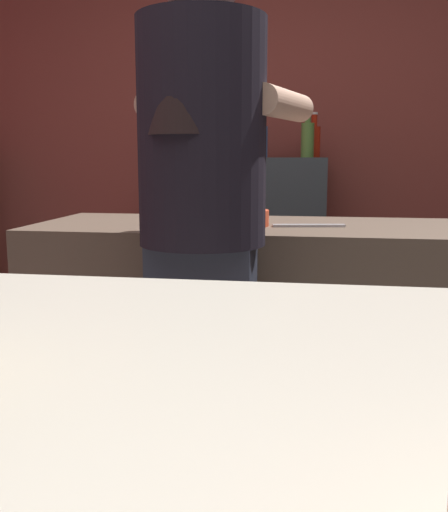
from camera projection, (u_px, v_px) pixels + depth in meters
wall_back at (273, 126)px, 3.46m from camera, size 5.20×0.10×2.70m
prep_counter at (337, 358)px, 2.03m from camera, size 2.10×0.60×0.94m
back_shelf at (244, 260)px, 3.34m from camera, size 0.91×0.36×1.16m
bartender at (202, 217)px, 1.56m from camera, size 0.49×0.55×1.74m
mixing_bowl at (240, 218)px, 1.95m from camera, size 0.19×0.19×0.05m
chefs_knife at (309, 226)px, 1.92m from camera, size 0.24×0.07×0.01m
bottle_soy at (263, 140)px, 3.16m from camera, size 0.05×0.05×0.24m
bottle_olive_oil at (314, 140)px, 3.20m from camera, size 0.07×0.07×0.24m
bottle_hot_sauce at (228, 141)px, 3.15m from camera, size 0.05×0.05×0.22m
bottle_vinegar at (308, 138)px, 3.10m from camera, size 0.07×0.07×0.26m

